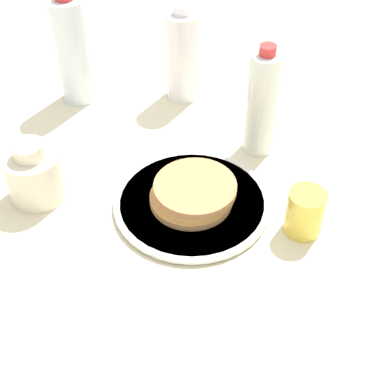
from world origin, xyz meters
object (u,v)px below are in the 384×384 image
Objects in this scene: water_bottle_near at (183,56)px; water_bottle_mid at (262,103)px; juice_glass at (305,212)px; cream_jug at (35,174)px; pancake_stack at (193,193)px; plate at (192,203)px; water_bottle_far at (73,51)px.

water_bottle_near is 0.94× the size of water_bottle_mid.
cream_jug reaches higher than juice_glass.
pancake_stack is 1.88× the size of juice_glass.
cream_jug reaches higher than plate.
water_bottle_far reaches higher than juice_glass.
pancake_stack is 0.44m from water_bottle_far.
pancake_stack is 0.28m from cream_jug.
water_bottle_far reaches higher than water_bottle_mid.
water_bottle_near is at bearing -18.11° from juice_glass.
water_bottle_mid is at bearing -30.67° from juice_glass.
water_bottle_mid is (0.02, -0.21, 0.08)m from pancake_stack.
juice_glass is 0.47m from cream_jug.
cream_jug is 0.42m from water_bottle_near.
water_bottle_near is at bearing -41.25° from pancake_stack.
juice_glass reaches higher than plate.
water_bottle_mid reaches higher than juice_glass.
water_bottle_far is (0.16, 0.17, 0.02)m from water_bottle_near.
water_bottle_near is (0.27, -0.24, 0.09)m from plate.
water_bottle_mid is at bearing -83.43° from pancake_stack.
plate is 0.02m from pancake_stack.
cream_jug is at bearing 34.82° from juice_glass.
water_bottle_far is at bearing -49.51° from cream_jug.
pancake_stack is 0.63× the size of water_bottle_far.
pancake_stack reaches higher than plate.
water_bottle_far is (0.40, 0.14, 0.01)m from water_bottle_mid.
cream_jug is 0.44m from water_bottle_mid.
cream_jug is at bearing 39.97° from pancake_stack.
water_bottle_near is (0.44, -0.14, 0.06)m from juice_glass.
water_bottle_near is at bearing -132.50° from water_bottle_far.
juice_glass is 0.60m from water_bottle_far.
plate is at bearing 89.23° from pancake_stack.
plate is 2.39× the size of cream_jug.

